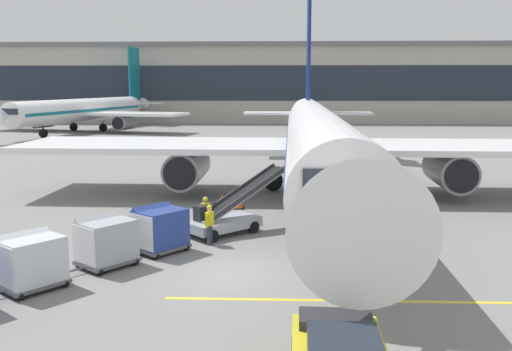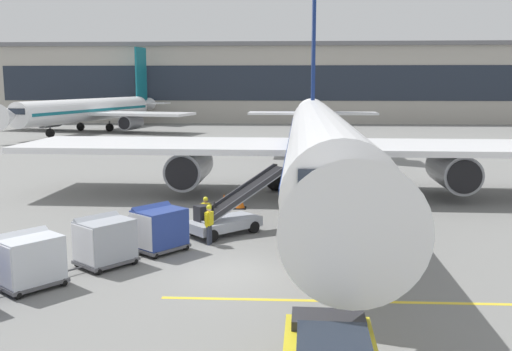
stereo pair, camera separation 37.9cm
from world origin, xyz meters
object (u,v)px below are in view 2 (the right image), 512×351
safety_cone_engine_keepout (240,202)px  safety_cone_wingtip (224,200)px  ground_crew_by_carts (206,213)px  baggage_cart_second (104,240)px  parked_airplane (319,139)px  distant_airplane (91,110)px  ground_crew_by_loader (209,222)px  belt_loader (228,215)px  baggage_cart_third (29,259)px  baggage_cart_lead (159,228)px

safety_cone_engine_keepout → safety_cone_wingtip: 1.03m
ground_crew_by_carts → baggage_cart_second: bearing=-123.4°
parked_airplane → safety_cone_wingtip: (-5.51, -4.01, -3.13)m
ground_crew_by_carts → distant_airplane: bearing=113.6°
baggage_cart_second → ground_crew_by_loader: 4.71m
ground_crew_by_loader → safety_cone_engine_keepout: bearing=84.3°
ground_crew_by_loader → baggage_cart_second: bearing=-139.3°
parked_airplane → ground_crew_by_carts: parked_airplane is taller
parked_airplane → ground_crew_by_carts: 11.76m
belt_loader → distant_airplane: size_ratio=0.12×
belt_loader → baggage_cart_second: (-4.18, -5.00, 0.15)m
parked_airplane → baggage_cart_third: 20.47m
baggage_cart_third → safety_cone_engine_keepout: (6.09, 12.82, -0.62)m
parked_airplane → baggage_cart_lead: 14.95m
safety_cone_engine_keepout → distant_airplane: distant_airplane is taller
belt_loader → safety_cone_engine_keepout: bearing=88.7°
parked_airplane → belt_loader: (-4.70, -9.81, -2.62)m
baggage_cart_third → ground_crew_by_carts: baggage_cart_third is taller
baggage_cart_third → ground_crew_by_loader: (5.37, 5.54, -0.00)m
belt_loader → safety_cone_wingtip: (-0.81, 5.80, -0.51)m
ground_crew_by_carts → safety_cone_engine_keepout: (1.12, 5.52, -0.62)m
baggage_cart_second → ground_crew_by_carts: 5.78m
ground_crew_by_loader → ground_crew_by_carts: 1.80m
baggage_cart_second → safety_cone_wingtip: bearing=72.7°
parked_airplane → baggage_cart_third: parked_airplane is taller
safety_cone_engine_keepout → baggage_cart_lead: bearing=-107.6°
baggage_cart_lead → distant_airplane: bearing=111.3°
parked_airplane → safety_cone_engine_keepout: (-4.58, -4.47, -3.10)m
parked_airplane → safety_cone_wingtip: parked_airplane is taller
ground_crew_by_loader → safety_cone_engine_keepout: (0.72, 7.27, -0.62)m
ground_crew_by_loader → safety_cone_wingtip: (-0.20, 7.73, -0.65)m
belt_loader → distant_airplane: distant_airplane is taller
parked_airplane → safety_cone_wingtip: size_ratio=65.49×
baggage_cart_lead → baggage_cart_second: size_ratio=1.00×
belt_loader → ground_crew_by_loader: bearing=-107.4°
baggage_cart_lead → baggage_cart_third: (-3.44, -4.44, 0.00)m
parked_airplane → baggage_cart_lead: size_ratio=17.81×
belt_loader → baggage_cart_lead: bearing=-129.9°
parked_airplane → belt_loader: parked_airplane is taller
parked_airplane → baggage_cart_second: bearing=-120.9°
distant_airplane → baggage_cart_lead: bearing=-68.7°
parked_airplane → distant_airplane: (-30.03, 45.68, -0.40)m
safety_cone_engine_keepout → ground_crew_by_carts: bearing=-101.4°
baggage_cart_second → ground_crew_by_loader: (3.57, 3.07, -0.00)m
baggage_cart_third → ground_crew_by_carts: size_ratio=1.50×
belt_loader → ground_crew_by_loader: 2.03m
baggage_cart_lead → ground_crew_by_carts: size_ratio=1.50×
baggage_cart_second → baggage_cart_lead: bearing=50.3°
belt_loader → safety_cone_engine_keepout: 5.37m
baggage_cart_lead → distant_airplane: size_ratio=0.07×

